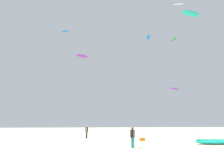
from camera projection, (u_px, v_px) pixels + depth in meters
The scene contains 12 objects.
ground_plane at pixel (142, 155), 12.60m from camera, with size 120.00×120.00×0.00m, color beige.
person_foreground at pixel (133, 136), 15.87m from camera, with size 0.37×0.52×1.64m.
person_midground at pixel (87, 131), 24.86m from camera, with size 0.36×0.52×1.59m.
kite_grounded_near at pixel (215, 142), 18.32m from camera, with size 3.91×1.48×0.46m.
cooler_box at pixel (142, 139), 21.59m from camera, with size 0.56×0.36×0.32m, color orange.
kite_aloft_0 at pixel (82, 56), 52.79m from camera, with size 3.57×2.57×0.80m.
kite_aloft_1 at pixel (174, 89), 42.16m from camera, with size 3.37×2.53×0.71m.
kite_aloft_2 at pixel (191, 13), 36.35m from camera, with size 4.15×2.10×0.81m.
kite_aloft_3 at pixel (179, 4), 40.98m from camera, with size 2.24×1.22×0.50m.
kite_aloft_4 at pixel (149, 37), 48.86m from camera, with size 1.44×3.12×0.66m.
kite_aloft_5 at pixel (65, 31), 55.92m from camera, with size 2.57×1.77×0.39m.
kite_aloft_6 at pixel (174, 39), 57.89m from camera, with size 1.32×3.84×0.81m.
Camera 1 is at (-3.40, -12.93, 2.07)m, focal length 31.58 mm.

